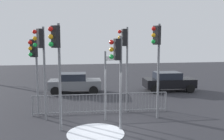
# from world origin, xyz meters

# --- Properties ---
(ground_plane) EXTENTS (60.00, 60.00, 0.00)m
(ground_plane) POSITION_xyz_m (0.00, 0.00, 0.00)
(ground_plane) COLOR #2D2D33
(traffic_light_mid_left) EXTENTS (0.47, 0.47, 4.56)m
(traffic_light_mid_left) POSITION_xyz_m (-2.14, 0.06, 3.34)
(traffic_light_mid_left) COLOR slate
(traffic_light_mid_left) RESTS_ON ground
(traffic_light_mid_right) EXTENTS (0.57, 0.33, 4.57)m
(traffic_light_mid_right) POSITION_xyz_m (1.25, 2.46, 3.35)
(traffic_light_mid_right) COLOR slate
(traffic_light_mid_right) RESTS_ON ground
(traffic_light_rear_right) EXTENTS (0.51, 0.42, 4.66)m
(traffic_light_rear_right) POSITION_xyz_m (2.52, 1.02, 3.41)
(traffic_light_rear_right) COLOR slate
(traffic_light_rear_right) RESTS_ON ground
(traffic_light_foreground_right) EXTENTS (0.52, 0.42, 4.51)m
(traffic_light_foreground_right) POSITION_xyz_m (-2.95, 1.65, 3.30)
(traffic_light_foreground_right) COLOR slate
(traffic_light_foreground_right) RESTS_ON ground
(traffic_light_foreground_left) EXTENTS (0.57, 0.35, 4.04)m
(traffic_light_foreground_left) POSITION_xyz_m (0.37, -0.14, 2.96)
(traffic_light_foreground_left) COLOR slate
(traffic_light_foreground_left) RESTS_ON ground
(traffic_light_rear_left) EXTENTS (0.44, 0.50, 4.02)m
(traffic_light_rear_left) POSITION_xyz_m (-3.41, 2.71, 2.95)
(traffic_light_rear_left) COLOR slate
(traffic_light_rear_left) RESTS_ON ground
(direction_sign_post) EXTENTS (0.76, 0.28, 3.37)m
(direction_sign_post) POSITION_xyz_m (0.09, 1.18, 1.88)
(direction_sign_post) COLOR slate
(direction_sign_post) RESTS_ON ground
(pedestrian_guard_railing) EXTENTS (7.19, 0.27, 1.07)m
(pedestrian_guard_railing) POSITION_xyz_m (-0.00, 2.34, 0.55)
(pedestrian_guard_railing) COLOR slate
(pedestrian_guard_railing) RESTS_ON ground
(car_grey_far) EXTENTS (3.91, 2.15, 1.47)m
(car_grey_far) POSITION_xyz_m (-1.34, 7.81, 0.77)
(car_grey_far) COLOR slate
(car_grey_far) RESTS_ON ground
(car_black_mid) EXTENTS (3.88, 2.08, 1.47)m
(car_black_mid) POSITION_xyz_m (5.79, 7.22, 0.77)
(car_black_mid) COLOR black
(car_black_mid) RESTS_ON ground
(snow_patch_kerb) EXTENTS (2.41, 2.41, 0.01)m
(snow_patch_kerb) POSITION_xyz_m (-0.61, -0.42, 0.01)
(snow_patch_kerb) COLOR white
(snow_patch_kerb) RESTS_ON ground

